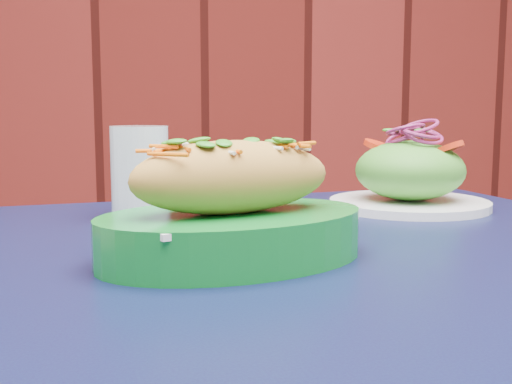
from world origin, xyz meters
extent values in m
cube|color=black|center=(0.43, 1.20, 0.73)|extent=(0.92, 0.92, 0.03)
cube|color=white|center=(0.30, 1.14, 0.79)|extent=(0.23, 0.19, 0.01)
ellipsoid|color=gold|center=(0.30, 1.14, 0.83)|extent=(0.22, 0.15, 0.07)
cylinder|color=white|center=(0.59, 1.43, 0.76)|extent=(0.23, 0.23, 0.01)
ellipsoid|color=#4C992D|center=(0.59, 1.43, 0.81)|extent=(0.16, 0.16, 0.09)
cylinder|color=red|center=(0.63, 1.39, 0.84)|extent=(0.05, 0.05, 0.01)
cylinder|color=red|center=(0.55, 1.46, 0.84)|extent=(0.05, 0.05, 0.01)
cylinder|color=red|center=(0.59, 1.47, 0.84)|extent=(0.05, 0.05, 0.01)
torus|color=#851D57|center=(0.59, 1.43, 0.85)|extent=(0.06, 0.06, 0.01)
torus|color=#851D57|center=(0.59, 1.43, 0.86)|extent=(0.06, 0.06, 0.01)
torus|color=#851D57|center=(0.59, 1.43, 0.86)|extent=(0.06, 0.06, 0.01)
torus|color=#851D57|center=(0.59, 1.43, 0.87)|extent=(0.06, 0.06, 0.01)
torus|color=#851D57|center=(0.59, 1.43, 0.87)|extent=(0.06, 0.06, 0.01)
torus|color=#851D57|center=(0.59, 1.43, 0.87)|extent=(0.06, 0.06, 0.01)
cylinder|color=silver|center=(0.20, 1.39, 0.81)|extent=(0.08, 0.08, 0.12)
camera|label=1|loc=(0.23, 0.53, 0.90)|focal=45.00mm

